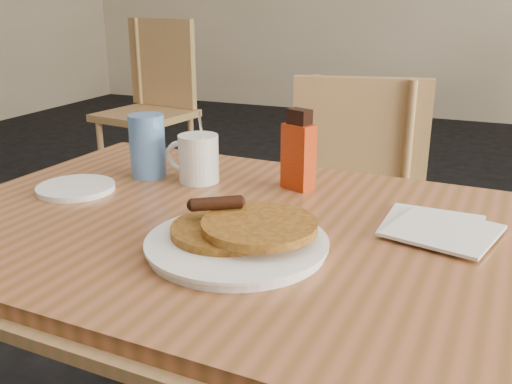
# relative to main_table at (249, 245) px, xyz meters

# --- Properties ---
(main_table) EXTENTS (1.28, 0.90, 0.75)m
(main_table) POSITION_rel_main_table_xyz_m (0.00, 0.00, 0.00)
(main_table) COLOR #995636
(main_table) RESTS_ON floor
(chair_main_far) EXTENTS (0.49, 0.50, 0.92)m
(chair_main_far) POSITION_rel_main_table_xyz_m (0.02, 0.72, -0.16)
(chair_main_far) COLOR #AE7852
(chair_main_far) RESTS_ON floor
(chair_wall_extra) EXTENTS (0.53, 0.53, 1.03)m
(chair_wall_extra) POSITION_rel_main_table_xyz_m (-1.46, 1.96, -0.09)
(chair_wall_extra) COLOR #AE7852
(chair_wall_extra) RESTS_ON floor
(pancake_plate) EXTENTS (0.30, 0.30, 0.07)m
(pancake_plate) POSITION_rel_main_table_xyz_m (0.03, -0.11, 0.06)
(pancake_plate) COLOR white
(pancake_plate) RESTS_ON main_table
(coffee_mug) EXTENTS (0.13, 0.09, 0.17)m
(coffee_mug) POSITION_rel_main_table_xyz_m (-0.21, 0.19, 0.10)
(coffee_mug) COLOR white
(coffee_mug) RESTS_ON main_table
(syrup_bottle) EXTENTS (0.08, 0.06, 0.17)m
(syrup_bottle) POSITION_rel_main_table_xyz_m (0.02, 0.23, 0.12)
(syrup_bottle) COLOR maroon
(syrup_bottle) RESTS_ON main_table
(napkin_stack) EXTENTS (0.21, 0.22, 0.01)m
(napkin_stack) POSITION_rel_main_table_xyz_m (0.32, 0.10, 0.05)
(napkin_stack) COLOR silver
(napkin_stack) RESTS_ON main_table
(blue_tumbler) EXTENTS (0.10, 0.10, 0.14)m
(blue_tumbler) POSITION_rel_main_table_xyz_m (-0.33, 0.18, 0.11)
(blue_tumbler) COLOR #527FC0
(blue_tumbler) RESTS_ON main_table
(side_saucer) EXTENTS (0.21, 0.21, 0.01)m
(side_saucer) POSITION_rel_main_table_xyz_m (-0.42, 0.03, 0.05)
(side_saucer) COLOR white
(side_saucer) RESTS_ON main_table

